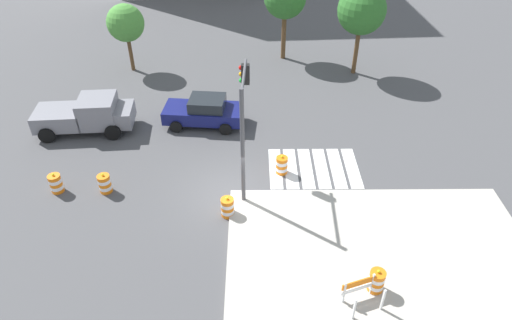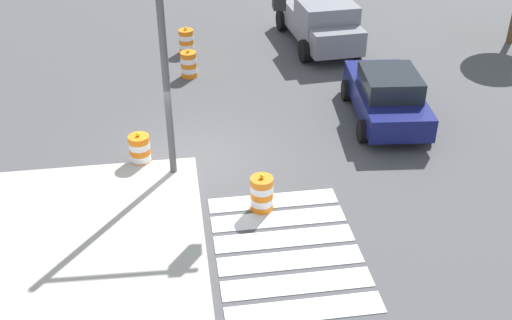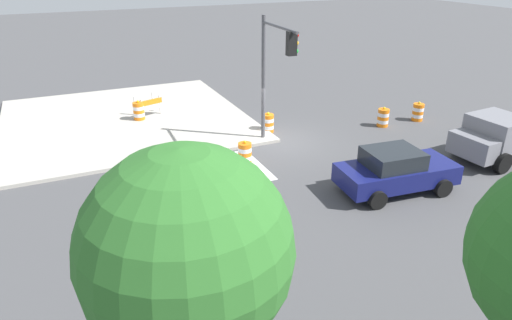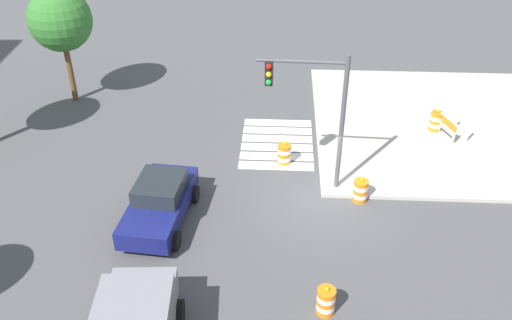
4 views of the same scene
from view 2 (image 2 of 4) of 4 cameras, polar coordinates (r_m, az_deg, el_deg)
The scene contains 9 objects.
ground_plane at distance 17.09m, azimuth -5.61°, elevation -0.18°, with size 120.00×120.00×0.00m, color #474749.
crosswalk_stripes at distance 14.04m, azimuth 2.88°, elevation -8.21°, with size 4.35×3.20×0.02m.
sports_car at distance 19.21m, azimuth 11.95°, elevation 5.85°, with size 4.46×2.45×1.63m.
pickup_truck at distance 24.45m, azimuth 6.01°, elevation 12.51°, with size 5.28×2.64×1.92m.
traffic_barrel_near_corner at distance 24.02m, azimuth -6.43°, elevation 10.81°, with size 0.56×0.56×1.02m.
traffic_barrel_crosswalk_end at distance 14.97m, azimuth 0.53°, elevation -3.11°, with size 0.56×0.56×1.02m.
traffic_barrel_median_near at distance 16.94m, azimuth -10.63°, elevation 0.86°, with size 0.56×0.56×1.02m.
traffic_barrel_median_far at distance 21.96m, azimuth -6.20°, elevation 8.74°, with size 0.56×0.56×1.02m.
traffic_light_pole at distance 14.81m, azimuth -4.13°, elevation 11.57°, with size 0.48×3.29×5.50m.
Camera 2 is at (14.48, -0.46, 9.07)m, focal length 43.47 mm.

